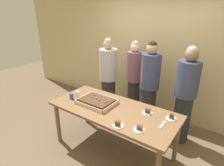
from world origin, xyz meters
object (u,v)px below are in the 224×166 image
Objects in this scene: plated_slice_far_left at (171,117)px; plated_slice_far_right at (148,112)px; party_table at (113,113)px; person_striped_tie_right at (185,95)px; person_far_right_suit at (134,79)px; person_green_shirt_behind at (108,78)px; plated_slice_near_right at (139,129)px; drink_cup_nearest at (78,94)px; cake_server_utensil at (163,125)px; person_serving_front at (149,86)px; drink_cup_middle at (72,96)px; sheet_cake at (97,101)px; plated_slice_near_left at (118,125)px.

plated_slice_far_left is 1.00× the size of plated_slice_far_right.
plated_slice_far_right is (0.50, 0.18, 0.11)m from party_table.
person_striped_tie_right is (0.83, 0.92, 0.18)m from party_table.
person_far_right_suit reaches higher than plated_slice_far_left.
person_green_shirt_behind is 0.54m from person_far_right_suit.
plated_slice_far_left is at bearing 64.09° from plated_slice_near_right.
person_far_right_suit is at bearing 103.94° from party_table.
plated_slice_far_left is (0.24, 0.50, 0.00)m from plated_slice_near_right.
person_green_shirt_behind is at bearing 139.40° from plated_slice_near_right.
drink_cup_nearest is at bearing -19.86° from person_far_right_suit.
plated_slice_far_left is 0.75× the size of cake_server_utensil.
person_serving_front is (-0.61, 0.88, 0.10)m from cake_server_utensil.
plated_slice_far_right is 0.09× the size of person_striped_tie_right.
drink_cup_middle is 1.57m from cake_server_utensil.
party_table is 0.80m from cake_server_utensil.
cake_server_utensil is at bearing 48.57° from person_striped_tie_right.
sheet_cake is at bearing -177.58° from party_table.
plated_slice_far_left reaches higher than cake_server_utensil.
drink_cup_middle is 0.06× the size of person_green_shirt_behind.
plated_slice_near_right is (0.59, -0.26, 0.11)m from party_table.
plated_slice_far_right is at bearing 8.93° from drink_cup_nearest.
sheet_cake is 1.19m from person_far_right_suit.
plated_slice_far_right is at bearing 71.53° from plated_slice_near_left.
person_striped_tie_right reaches higher than plated_slice_far_right.
drink_cup_middle is at bearing 174.84° from plated_slice_near_right.
plated_slice_near_right is 0.09× the size of person_serving_front.
plated_slice_far_left is 1.47m from person_far_right_suit.
plated_slice_far_left is 1.61m from drink_cup_nearest.
sheet_cake is 0.94m from plated_slice_near_right.
person_serving_front is (0.49, 0.92, 0.07)m from sheet_cake.
plated_slice_near_left is 0.78m from plated_slice_far_left.
sheet_cake is 0.34× the size of person_serving_front.
plated_slice_far_left is at bearing 48.66° from plated_slice_near_left.
person_far_right_suit is (-1.08, 1.15, 0.06)m from cake_server_utensil.
sheet_cake is 5.89× the size of drink_cup_nearest.
plated_slice_far_left is (1.15, 0.25, -0.01)m from sheet_cake.
sheet_cake is 1.48m from person_striped_tie_right.
person_striped_tie_right is at bearing 39.34° from sheet_cake.
plated_slice_near_left is 0.55m from plated_slice_far_right.
plated_slice_near_left is at bearing -27.33° from sheet_cake.
drink_cup_nearest is at bearing -25.29° from person_green_shirt_behind.
person_striped_tie_right is (-0.01, 0.68, 0.07)m from plated_slice_far_left.
drink_cup_middle reaches higher than plated_slice_far_left.
drink_cup_middle reaches higher than party_table.
person_green_shirt_behind is (-1.25, 0.72, 0.06)m from plated_slice_far_right.
drink_cup_middle reaches higher than plated_slice_near_right.
drink_cup_middle is 0.50× the size of cake_server_utensil.
cake_server_utensil is 1.58m from person_far_right_suit.
person_serving_front reaches higher than plated_slice_far_right.
person_striped_tie_right reaches higher than plated_slice_far_left.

